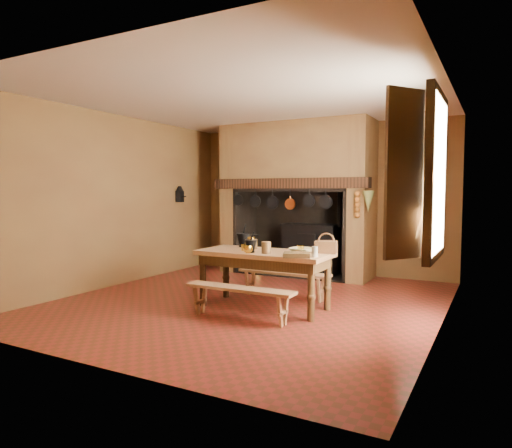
{
  "coord_description": "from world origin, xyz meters",
  "views": [
    {
      "loc": [
        3.06,
        -5.53,
        1.53
      ],
      "look_at": [
        -0.07,
        0.3,
        1.07
      ],
      "focal_mm": 32.0,
      "sensor_mm": 36.0,
      "label": 1
    }
  ],
  "objects_px": {
    "iron_range": "(312,248)",
    "wicker_basket": "(326,246)",
    "mixing_bowl": "(302,251)",
    "bench_front": "(240,295)",
    "coffee_grinder": "(251,243)",
    "work_table": "(264,260)"
  },
  "relations": [
    {
      "from": "iron_range",
      "to": "bench_front",
      "type": "bearing_deg",
      "value": -83.55
    },
    {
      "from": "iron_range",
      "to": "coffee_grinder",
      "type": "height_order",
      "value": "iron_range"
    },
    {
      "from": "work_table",
      "to": "wicker_basket",
      "type": "bearing_deg",
      "value": 16.46
    },
    {
      "from": "coffee_grinder",
      "to": "iron_range",
      "type": "bearing_deg",
      "value": 82.34
    },
    {
      "from": "work_table",
      "to": "wicker_basket",
      "type": "height_order",
      "value": "wicker_basket"
    },
    {
      "from": "mixing_bowl",
      "to": "wicker_basket",
      "type": "bearing_deg",
      "value": 42.08
    },
    {
      "from": "work_table",
      "to": "wicker_basket",
      "type": "distance_m",
      "value": 0.83
    },
    {
      "from": "coffee_grinder",
      "to": "bench_front",
      "type": "bearing_deg",
      "value": -81.83
    },
    {
      "from": "mixing_bowl",
      "to": "wicker_basket",
      "type": "xyz_separation_m",
      "value": [
        0.25,
        0.22,
        0.05
      ]
    },
    {
      "from": "iron_range",
      "to": "wicker_basket",
      "type": "relative_size",
      "value": 5.3
    },
    {
      "from": "coffee_grinder",
      "to": "wicker_basket",
      "type": "distance_m",
      "value": 1.03
    },
    {
      "from": "iron_range",
      "to": "bench_front",
      "type": "height_order",
      "value": "iron_range"
    },
    {
      "from": "work_table",
      "to": "mixing_bowl",
      "type": "relative_size",
      "value": 5.8
    },
    {
      "from": "iron_range",
      "to": "mixing_bowl",
      "type": "xyz_separation_m",
      "value": [
        0.9,
        -2.67,
        0.31
      ]
    },
    {
      "from": "iron_range",
      "to": "bench_front",
      "type": "relative_size",
      "value": 1.14
    },
    {
      "from": "work_table",
      "to": "coffee_grinder",
      "type": "relative_size",
      "value": 8.33
    },
    {
      "from": "iron_range",
      "to": "work_table",
      "type": "relative_size",
      "value": 0.92
    },
    {
      "from": "iron_range",
      "to": "mixing_bowl",
      "type": "relative_size",
      "value": 5.31
    },
    {
      "from": "bench_front",
      "to": "coffee_grinder",
      "type": "distance_m",
      "value": 0.96
    },
    {
      "from": "work_table",
      "to": "bench_front",
      "type": "bearing_deg",
      "value": -90.0
    },
    {
      "from": "mixing_bowl",
      "to": "wicker_basket",
      "type": "relative_size",
      "value": 1.0
    },
    {
      "from": "work_table",
      "to": "bench_front",
      "type": "relative_size",
      "value": 1.24
    }
  ]
}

